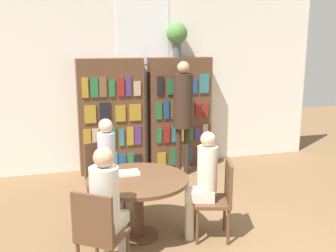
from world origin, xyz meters
The scene contains 13 objects.
wall_back centered at (0.00, 3.51, 1.51)m, with size 6.40×0.07×3.00m.
bookshelf_left centered at (-0.60, 3.32, 0.95)m, with size 1.08×0.34×1.91m.
bookshelf_right centered at (0.60, 3.32, 0.95)m, with size 1.08×0.34×1.91m.
flower_vase centered at (0.55, 3.32, 2.28)m, with size 0.35×0.35×0.57m.
reading_table centered at (-0.65, 0.93, 0.58)m, with size 1.14×1.14×0.70m.
chair_near_camera centered at (-1.17, 0.18, 0.51)m, with size 0.56×0.56×0.90m.
chair_left_side centered at (-0.94, 1.78, 0.51)m, with size 0.51×0.51×0.90m.
chair_far_side centered at (0.22, 0.66, 0.51)m, with size 0.50×0.50×0.90m.
seated_reader_left centered at (-0.88, 1.61, 0.69)m, with size 0.31×0.37×1.25m.
seated_reader_right centered at (0.04, 0.71, 0.68)m, with size 0.37×0.31×1.24m.
seated_reader_back centered at (-1.07, 0.33, 0.72)m, with size 0.41×0.42×1.26m.
librarian_standing centered at (0.50, 2.82, 1.16)m, with size 0.32×0.59×1.88m.
open_book_on_table centered at (-0.72, 1.09, 0.72)m, with size 0.24×0.18×0.03m.
Camera 1 is at (-1.47, -3.14, 2.21)m, focal length 42.00 mm.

